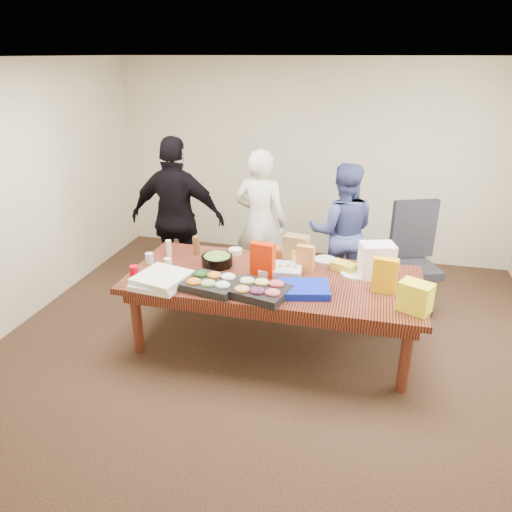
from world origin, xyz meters
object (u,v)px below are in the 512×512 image
(person_right, at_px, (342,232))
(conference_table, at_px, (273,311))
(sheet_cake, at_px, (281,269))
(salad_bowl, at_px, (217,260))
(office_chair, at_px, (411,264))
(person_center, at_px, (261,222))

(person_right, bearing_deg, conference_table, 59.61)
(person_right, xyz_separation_m, sheet_cake, (-0.50, -1.14, -0.02))
(person_right, xyz_separation_m, salad_bowl, (-1.16, -1.12, -0.01))
(sheet_cake, distance_m, salad_bowl, 0.66)
(office_chair, relative_size, person_right, 0.75)
(person_center, bearing_deg, person_right, -169.30)
(person_right, distance_m, salad_bowl, 1.61)
(conference_table, distance_m, sheet_cake, 0.43)
(conference_table, bearing_deg, salad_bowl, 167.58)
(person_center, distance_m, salad_bowl, 1.06)
(conference_table, height_order, office_chair, office_chair)
(conference_table, distance_m, person_right, 1.43)
(office_chair, xyz_separation_m, person_right, (-0.78, 0.28, 0.21))
(office_chair, relative_size, sheet_cake, 2.98)
(sheet_cake, relative_size, salad_bowl, 1.28)
(person_center, xyz_separation_m, sheet_cake, (0.46, -1.06, -0.09))
(conference_table, distance_m, person_center, 1.34)
(person_center, xyz_separation_m, person_right, (0.95, 0.07, -0.06))
(conference_table, height_order, person_center, person_center)
(person_center, distance_m, sheet_cake, 1.16)
(person_right, relative_size, sheet_cake, 4.00)
(sheet_cake, height_order, salad_bowl, salad_bowl)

